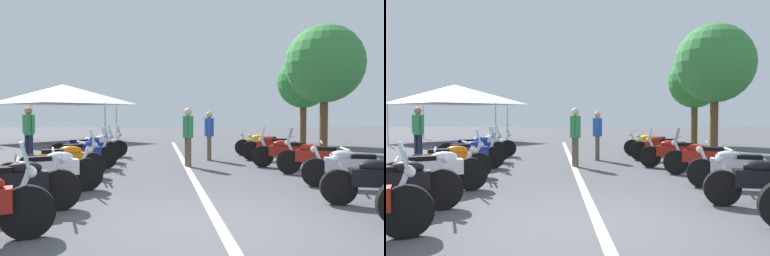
% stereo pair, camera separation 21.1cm
% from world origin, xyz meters
% --- Properties ---
extents(ground_plane, '(80.00, 80.00, 0.00)m').
position_xyz_m(ground_plane, '(0.00, 0.00, 0.00)').
color(ground_plane, '#4C4C51').
extents(lane_centre_stripe, '(21.48, 0.16, 0.01)m').
position_xyz_m(lane_centre_stripe, '(4.84, 0.00, 0.00)').
color(lane_centre_stripe, beige).
rests_on(lane_centre_stripe, ground_plane).
extents(motorcycle_left_row_1, '(0.81, 2.04, 1.01)m').
position_xyz_m(motorcycle_left_row_1, '(0.96, 3.11, 0.47)').
color(motorcycle_left_row_1, black).
rests_on(motorcycle_left_row_1, ground_plane).
extents(motorcycle_left_row_2, '(1.02, 1.95, 1.01)m').
position_xyz_m(motorcycle_left_row_2, '(2.44, 2.94, 0.47)').
color(motorcycle_left_row_2, black).
rests_on(motorcycle_left_row_2, ground_plane).
extents(motorcycle_left_row_3, '(0.74, 2.01, 1.20)m').
position_xyz_m(motorcycle_left_row_3, '(4.11, 3.08, 0.46)').
color(motorcycle_left_row_3, black).
rests_on(motorcycle_left_row_3, ground_plane).
extents(motorcycle_left_row_4, '(1.02, 1.91, 1.21)m').
position_xyz_m(motorcycle_left_row_4, '(5.56, 2.94, 0.47)').
color(motorcycle_left_row_4, black).
rests_on(motorcycle_left_row_4, ground_plane).
extents(motorcycle_left_row_5, '(0.77, 2.20, 1.23)m').
position_xyz_m(motorcycle_left_row_5, '(7.08, 3.10, 0.48)').
color(motorcycle_left_row_5, black).
rests_on(motorcycle_left_row_5, ground_plane).
extents(motorcycle_left_row_6, '(0.77, 2.10, 1.19)m').
position_xyz_m(motorcycle_left_row_6, '(8.70, 2.96, 0.46)').
color(motorcycle_left_row_6, black).
rests_on(motorcycle_left_row_6, ground_plane).
extents(motorcycle_right_row_1, '(0.86, 2.13, 0.99)m').
position_xyz_m(motorcycle_right_row_1, '(0.90, -2.96, 0.45)').
color(motorcycle_right_row_1, black).
rests_on(motorcycle_right_row_1, ground_plane).
extents(motorcycle_right_row_2, '(0.97, 1.95, 0.99)m').
position_xyz_m(motorcycle_right_row_2, '(2.45, -3.17, 0.45)').
color(motorcycle_right_row_2, black).
rests_on(motorcycle_right_row_2, ground_plane).
extents(motorcycle_right_row_3, '(1.07, 1.87, 1.21)m').
position_xyz_m(motorcycle_right_row_3, '(4.14, -3.14, 0.46)').
color(motorcycle_right_row_3, black).
rests_on(motorcycle_right_row_3, ground_plane).
extents(motorcycle_right_row_4, '(0.91, 2.05, 1.20)m').
position_xyz_m(motorcycle_right_row_4, '(5.54, -2.89, 0.46)').
color(motorcycle_right_row_4, black).
rests_on(motorcycle_right_row_4, ground_plane).
extents(motorcycle_right_row_5, '(0.85, 2.03, 1.01)m').
position_xyz_m(motorcycle_right_row_5, '(7.20, -2.95, 0.46)').
color(motorcycle_right_row_5, black).
rests_on(motorcycle_right_row_5, ground_plane).
extents(motorcycle_right_row_6, '(0.99, 2.04, 0.98)m').
position_xyz_m(motorcycle_right_row_6, '(8.67, -3.05, 0.45)').
color(motorcycle_right_row_6, black).
rests_on(motorcycle_right_row_6, ground_plane).
extents(traffic_cone_0, '(0.36, 0.36, 0.61)m').
position_xyz_m(traffic_cone_0, '(4.56, 4.34, 0.29)').
color(traffic_cone_0, orange).
rests_on(traffic_cone_0, ground_plane).
extents(bystander_0, '(0.32, 0.47, 1.78)m').
position_xyz_m(bystander_0, '(7.66, 5.03, 1.05)').
color(bystander_0, '#1E2338').
rests_on(bystander_0, ground_plane).
extents(bystander_1, '(0.53, 0.32, 1.64)m').
position_xyz_m(bystander_1, '(7.55, -0.88, 0.96)').
color(bystander_1, brown).
rests_on(bystander_1, ground_plane).
extents(bystander_2, '(0.52, 0.32, 1.74)m').
position_xyz_m(bystander_2, '(6.05, -0.04, 1.03)').
color(bystander_2, brown).
rests_on(bystander_2, ground_plane).
extents(roadside_tree_0, '(2.65, 2.65, 4.51)m').
position_xyz_m(roadside_tree_0, '(13.64, -6.56, 3.16)').
color(roadside_tree_0, brown).
rests_on(roadside_tree_0, ground_plane).
extents(roadside_tree_1, '(3.14, 3.14, 5.15)m').
position_xyz_m(roadside_tree_1, '(9.68, -5.85, 3.57)').
color(roadside_tree_1, brown).
rests_on(roadside_tree_1, ground_plane).
extents(event_tent, '(5.81, 5.81, 3.20)m').
position_xyz_m(event_tent, '(16.71, 6.05, 2.65)').
color(event_tent, white).
rests_on(event_tent, ground_plane).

